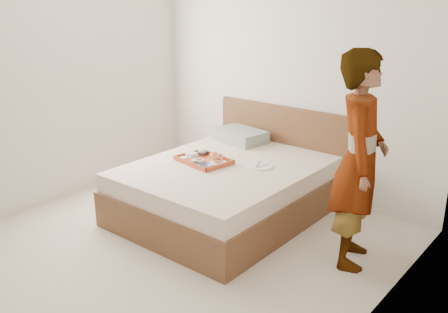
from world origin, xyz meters
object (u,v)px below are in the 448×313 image
person (359,161)px  dinner_plate (260,166)px  tray (204,160)px  bed (226,190)px

person → dinner_plate: bearing=59.0°
tray → dinner_plate: bearing=35.3°
tray → person: person is taller
bed → person: size_ratio=1.15×
dinner_plate → person: size_ratio=0.14×
tray → bed: bearing=30.9°
dinner_plate → person: (1.08, -0.19, 0.34)m
tray → dinner_plate: 0.57m
bed → person: (1.37, -0.03, 0.61)m
bed → person: bearing=-1.1°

